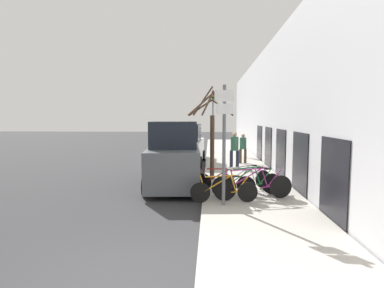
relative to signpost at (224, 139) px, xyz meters
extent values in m
plane|color=#333335|center=(-1.62, 7.06, -2.06)|extent=(80.00, 80.00, 0.00)
cube|color=#ADA89E|center=(0.98, 9.86, -1.98)|extent=(3.20, 32.00, 0.15)
cube|color=#BCBCC1|center=(2.73, 9.86, 1.19)|extent=(0.20, 32.00, 6.50)
cube|color=black|center=(2.61, -1.06, -0.90)|extent=(0.03, 1.64, 2.02)
cube|color=black|center=(2.61, 1.67, -0.90)|extent=(0.03, 1.64, 2.02)
cube|color=black|center=(2.61, 4.40, -0.90)|extent=(0.03, 1.64, 2.02)
cube|color=black|center=(2.61, 7.14, -0.90)|extent=(0.03, 1.64, 2.02)
cube|color=black|center=(2.61, 9.87, -0.90)|extent=(0.03, 1.64, 2.02)
cylinder|color=#595B60|center=(0.00, 0.01, -0.20)|extent=(0.10, 0.10, 3.42)
cube|color=white|center=(0.00, -0.05, 1.20)|extent=(0.52, 0.02, 0.31)
cube|color=white|center=(0.00, -0.05, 0.84)|extent=(0.48, 0.02, 0.29)
cylinder|color=black|center=(-0.68, 0.22, -1.61)|extent=(0.60, 0.09, 0.60)
cylinder|color=black|center=(0.73, 0.35, -1.61)|extent=(0.60, 0.09, 0.60)
cylinder|color=orange|center=(-0.15, 0.27, -1.33)|extent=(0.79, 0.11, 0.50)
cylinder|color=orange|center=(-0.08, 0.28, -1.12)|extent=(0.92, 0.12, 0.08)
cylinder|color=orange|center=(0.31, 0.31, -1.35)|extent=(0.18, 0.05, 0.43)
cylinder|color=orange|center=(0.48, 0.33, -1.58)|extent=(0.50, 0.07, 0.07)
cylinder|color=orange|center=(0.55, 0.34, -1.37)|extent=(0.38, 0.06, 0.48)
cylinder|color=orange|center=(-0.61, 0.23, -1.35)|extent=(0.17, 0.05, 0.52)
cube|color=black|center=(0.38, 0.32, -1.12)|extent=(0.21, 0.10, 0.04)
cylinder|color=#99999E|center=(-0.54, 0.24, -1.10)|extent=(0.06, 0.44, 0.02)
cylinder|color=black|center=(0.06, 0.47, -1.55)|extent=(0.71, 0.19, 0.72)
cylinder|color=black|center=(1.81, 0.86, -1.55)|extent=(0.71, 0.19, 0.72)
cylinder|color=#8C1E72|center=(0.72, 0.62, -1.22)|extent=(0.99, 0.25, 0.59)
cylinder|color=#8C1E72|center=(0.81, 0.64, -0.97)|extent=(1.15, 0.29, 0.09)
cylinder|color=#8C1E72|center=(1.29, 0.75, -1.24)|extent=(0.22, 0.08, 0.51)
cylinder|color=#8C1E72|center=(1.51, 0.79, -1.52)|extent=(0.62, 0.16, 0.08)
cylinder|color=#8C1E72|center=(1.60, 0.81, -1.27)|extent=(0.47, 0.13, 0.57)
cylinder|color=#8C1E72|center=(0.15, 0.49, -1.24)|extent=(0.21, 0.08, 0.62)
cube|color=black|center=(1.38, 0.77, -0.97)|extent=(0.21, 0.12, 0.04)
cylinder|color=#99999E|center=(0.24, 0.51, -0.94)|extent=(0.12, 0.43, 0.02)
cylinder|color=black|center=(-0.01, 0.83, -1.56)|extent=(0.66, 0.24, 0.68)
cylinder|color=black|center=(1.64, 1.37, -1.56)|extent=(0.66, 0.24, 0.68)
cylinder|color=#197233|center=(0.61, 1.03, -1.25)|extent=(0.93, 0.33, 0.56)
cylinder|color=#197233|center=(0.69, 1.06, -1.01)|extent=(1.08, 0.38, 0.09)
cylinder|color=#197233|center=(1.15, 1.21, -1.27)|extent=(0.21, 0.10, 0.49)
cylinder|color=#197233|center=(1.35, 1.27, -1.54)|extent=(0.59, 0.21, 0.08)
cylinder|color=#197233|center=(1.43, 1.30, -1.30)|extent=(0.44, 0.17, 0.55)
cylinder|color=#197233|center=(0.08, 0.86, -1.27)|extent=(0.20, 0.09, 0.59)
cube|color=black|center=(1.23, 1.23, -1.02)|extent=(0.21, 0.14, 0.04)
cylinder|color=#99999E|center=(0.16, 0.89, -0.98)|extent=(0.16, 0.43, 0.02)
cylinder|color=black|center=(-0.64, 1.58, -1.60)|extent=(0.60, 0.20, 0.62)
cylinder|color=black|center=(0.78, 1.19, -1.60)|extent=(0.60, 0.20, 0.62)
cylinder|color=red|center=(-0.10, 1.43, -1.31)|extent=(0.81, 0.25, 0.51)
cylinder|color=red|center=(-0.03, 1.42, -1.10)|extent=(0.93, 0.29, 0.08)
cylinder|color=red|center=(0.36, 1.31, -1.33)|extent=(0.18, 0.08, 0.44)
cylinder|color=red|center=(0.53, 1.26, -1.57)|extent=(0.51, 0.17, 0.08)
cylinder|color=red|center=(0.60, 1.24, -1.36)|extent=(0.38, 0.13, 0.50)
cylinder|color=red|center=(-0.57, 1.56, -1.33)|extent=(0.18, 0.08, 0.53)
cube|color=black|center=(0.43, 1.29, -1.10)|extent=(0.21, 0.13, 0.04)
cylinder|color=#99999E|center=(-0.49, 1.54, -1.07)|extent=(0.14, 0.43, 0.02)
cylinder|color=black|center=(0.12, 1.40, -1.59)|extent=(0.56, 0.37, 0.64)
cylinder|color=black|center=(1.50, 2.25, -1.59)|extent=(0.56, 0.37, 0.64)
cylinder|color=#B7B7BC|center=(0.63, 1.72, -1.29)|extent=(0.80, 0.51, 0.53)
cylinder|color=#B7B7BC|center=(0.70, 1.76, -1.07)|extent=(0.92, 0.59, 0.08)
cylinder|color=#B7B7BC|center=(1.09, 2.00, -1.32)|extent=(0.19, 0.13, 0.46)
cylinder|color=#B7B7BC|center=(1.26, 2.10, -1.56)|extent=(0.50, 0.33, 0.08)
cylinder|color=#B7B7BC|center=(1.33, 2.15, -1.34)|extent=(0.38, 0.25, 0.51)
cylinder|color=#B7B7BC|center=(0.18, 1.44, -1.32)|extent=(0.18, 0.13, 0.55)
cube|color=black|center=(1.15, 2.04, -1.07)|extent=(0.21, 0.17, 0.04)
cylinder|color=#99999E|center=(0.25, 1.48, -1.04)|extent=(0.25, 0.39, 0.02)
cube|color=#51565B|center=(-1.75, 2.87, -1.19)|extent=(2.13, 4.48, 1.38)
cube|color=black|center=(-1.74, 2.70, -0.02)|extent=(1.80, 2.38, 0.96)
cylinder|color=black|center=(-2.76, 4.16, -1.72)|extent=(0.27, 0.68, 0.66)
cylinder|color=black|center=(-0.93, 4.28, -1.72)|extent=(0.27, 0.68, 0.66)
cylinder|color=black|center=(-2.57, 1.46, -1.72)|extent=(0.27, 0.68, 0.66)
cylinder|color=black|center=(-0.75, 1.59, -1.72)|extent=(0.27, 0.68, 0.66)
cube|color=silver|center=(-1.81, 8.61, -1.29)|extent=(2.08, 4.78, 1.18)
cube|color=black|center=(-1.82, 8.43, -0.23)|extent=(1.80, 2.52, 0.94)
cylinder|color=black|center=(-2.70, 10.11, -1.74)|extent=(0.25, 0.63, 0.62)
cylinder|color=black|center=(-0.81, 10.04, -1.74)|extent=(0.25, 0.63, 0.62)
cylinder|color=black|center=(-2.82, 7.19, -1.74)|extent=(0.25, 0.63, 0.62)
cylinder|color=black|center=(-0.93, 7.12, -1.74)|extent=(0.25, 0.63, 0.62)
cylinder|color=#4C3D2D|center=(1.29, 8.01, -1.51)|extent=(0.15, 0.15, 0.79)
cylinder|color=#4C3D2D|center=(1.56, 8.08, -1.51)|extent=(0.15, 0.15, 0.79)
cylinder|color=#33664C|center=(1.43, 8.04, -0.81)|extent=(0.36, 0.36, 0.62)
sphere|color=tan|center=(1.43, 8.04, -0.39)|extent=(0.21, 0.21, 0.21)
cylinder|color=#1E2338|center=(0.69, 6.54, -1.47)|extent=(0.16, 0.16, 0.87)
cylinder|color=#1E2338|center=(0.99, 6.54, -1.47)|extent=(0.16, 0.16, 0.87)
cylinder|color=#33664C|center=(0.84, 6.54, -0.70)|extent=(0.40, 0.40, 0.69)
sphere|color=tan|center=(0.84, 6.54, -0.24)|extent=(0.23, 0.23, 0.23)
cylinder|color=#4C3828|center=(-0.30, 3.63, -0.61)|extent=(0.18, 0.18, 2.60)
cylinder|color=#4C3828|center=(0.12, 3.72, 0.99)|extent=(0.90, 0.28, 0.66)
cylinder|color=#4C3828|center=(-0.50, 3.38, 1.12)|extent=(0.50, 0.57, 0.90)
cylinder|color=#4C3828|center=(-0.78, 3.73, 1.00)|extent=(1.01, 0.29, 0.68)
cylinder|color=#4C3828|center=(-0.76, 3.32, 1.12)|extent=(1.00, 0.69, 0.92)
cylinder|color=#4C3828|center=(-0.67, 3.45, 1.26)|extent=(0.83, 0.45, 1.18)
cylinder|color=#595B60|center=(-0.18, 13.43, 0.34)|extent=(0.10, 0.10, 4.50)
cube|color=black|center=(-0.18, 13.33, 2.14)|extent=(0.20, 0.16, 0.64)
sphere|color=red|center=(-0.18, 13.24, 2.34)|extent=(0.11, 0.11, 0.11)
sphere|color=orange|center=(-0.18, 13.24, 2.14)|extent=(0.11, 0.11, 0.11)
sphere|color=green|center=(-0.18, 13.24, 1.94)|extent=(0.11, 0.11, 0.11)
camera|label=1|loc=(-0.41, -8.44, 0.60)|focal=28.00mm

